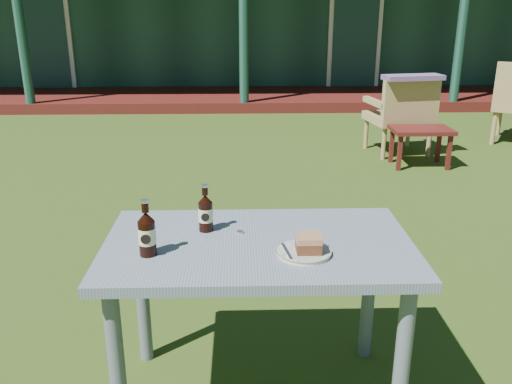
{
  "coord_description": "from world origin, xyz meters",
  "views": [
    {
      "loc": [
        -0.07,
        -3.52,
        1.59
      ],
      "look_at": [
        0.0,
        -1.3,
        0.82
      ],
      "focal_mm": 38.0,
      "sensor_mm": 36.0,
      "label": 1
    }
  ],
  "objects_px": {
    "plate": "(304,252)",
    "cafe_table": "(258,265)",
    "cake_slice": "(309,243)",
    "side_table": "(421,134)",
    "armchair_left": "(402,112)",
    "cola_bottle_near": "(206,212)",
    "cola_bottle_far": "(147,233)"
  },
  "relations": [
    {
      "from": "cafe_table",
      "to": "cola_bottle_far",
      "type": "height_order",
      "value": "cola_bottle_far"
    },
    {
      "from": "cafe_table",
      "to": "plate",
      "type": "bearing_deg",
      "value": -34.53
    },
    {
      "from": "cola_bottle_near",
      "to": "cola_bottle_far",
      "type": "xyz_separation_m",
      "value": [
        -0.2,
        -0.22,
        0.01
      ]
    },
    {
      "from": "plate",
      "to": "cafe_table",
      "type": "bearing_deg",
      "value": 145.47
    },
    {
      "from": "cola_bottle_far",
      "to": "side_table",
      "type": "height_order",
      "value": "cola_bottle_far"
    },
    {
      "from": "plate",
      "to": "cola_bottle_far",
      "type": "xyz_separation_m",
      "value": [
        -0.57,
        0.01,
        0.08
      ]
    },
    {
      "from": "cake_slice",
      "to": "armchair_left",
      "type": "distance_m",
      "value": 4.3
    },
    {
      "from": "cake_slice",
      "to": "side_table",
      "type": "bearing_deg",
      "value": 65.75
    },
    {
      "from": "cola_bottle_far",
      "to": "side_table",
      "type": "distance_m",
      "value": 4.18
    },
    {
      "from": "armchair_left",
      "to": "cola_bottle_near",
      "type": "bearing_deg",
      "value": -116.89
    },
    {
      "from": "cafe_table",
      "to": "cola_bottle_near",
      "type": "relative_size",
      "value": 6.1
    },
    {
      "from": "side_table",
      "to": "armchair_left",
      "type": "bearing_deg",
      "value": 98.55
    },
    {
      "from": "cola_bottle_near",
      "to": "cafe_table",
      "type": "bearing_deg",
      "value": -29.07
    },
    {
      "from": "cake_slice",
      "to": "cola_bottle_near",
      "type": "height_order",
      "value": "cola_bottle_near"
    },
    {
      "from": "plate",
      "to": "armchair_left",
      "type": "distance_m",
      "value": 4.3
    },
    {
      "from": "plate",
      "to": "side_table",
      "type": "relative_size",
      "value": 0.34
    },
    {
      "from": "plate",
      "to": "cola_bottle_near",
      "type": "xyz_separation_m",
      "value": [
        -0.37,
        0.23,
        0.07
      ]
    },
    {
      "from": "cafe_table",
      "to": "cola_bottle_near",
      "type": "distance_m",
      "value": 0.3
    },
    {
      "from": "cafe_table",
      "to": "side_table",
      "type": "height_order",
      "value": "cafe_table"
    },
    {
      "from": "cafe_table",
      "to": "side_table",
      "type": "xyz_separation_m",
      "value": [
        1.78,
        3.43,
        -0.28
      ]
    },
    {
      "from": "armchair_left",
      "to": "side_table",
      "type": "height_order",
      "value": "armchair_left"
    },
    {
      "from": "cafe_table",
      "to": "cake_slice",
      "type": "relative_size",
      "value": 13.04
    },
    {
      "from": "plate",
      "to": "cake_slice",
      "type": "bearing_deg",
      "value": -22.89
    },
    {
      "from": "plate",
      "to": "armchair_left",
      "type": "height_order",
      "value": "armchair_left"
    },
    {
      "from": "cola_bottle_near",
      "to": "cola_bottle_far",
      "type": "bearing_deg",
      "value": -132.34
    },
    {
      "from": "cafe_table",
      "to": "plate",
      "type": "relative_size",
      "value": 5.88
    },
    {
      "from": "cafe_table",
      "to": "side_table",
      "type": "distance_m",
      "value": 3.87
    },
    {
      "from": "cafe_table",
      "to": "cake_slice",
      "type": "distance_m",
      "value": 0.26
    },
    {
      "from": "cola_bottle_near",
      "to": "side_table",
      "type": "height_order",
      "value": "cola_bottle_near"
    },
    {
      "from": "plate",
      "to": "armchair_left",
      "type": "relative_size",
      "value": 0.24
    },
    {
      "from": "cake_slice",
      "to": "side_table",
      "type": "xyz_separation_m",
      "value": [
        1.6,
        3.55,
        -0.42
      ]
    },
    {
      "from": "cafe_table",
      "to": "armchair_left",
      "type": "relative_size",
      "value": 1.42
    }
  ]
}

